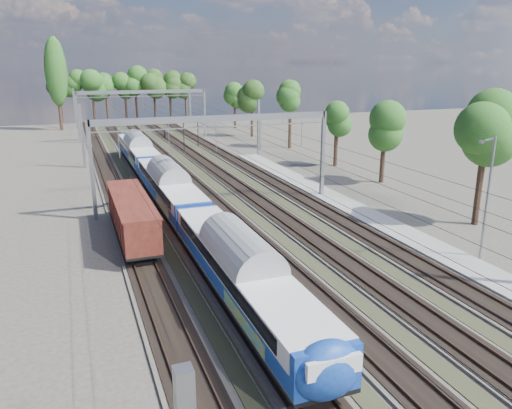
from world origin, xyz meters
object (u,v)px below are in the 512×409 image
object	(u,v)px
freight_boxcar	(132,215)
signal_far	(198,128)
emu_train	(169,183)
signal_near	(184,132)
worker	(165,135)
lamp_post	(487,195)

from	to	relation	value
freight_boxcar	signal_far	world-z (taller)	signal_far
emu_train	signal_near	bearing A→B (deg)	75.05
signal_far	worker	bearing A→B (deg)	90.75
emu_train	signal_far	xyz separation A→B (m)	(11.85, 36.11, 0.53)
worker	signal_far	size ratio (longest dim) A/B	0.35
freight_boxcar	worker	distance (m)	55.37
emu_train	signal_far	world-z (taller)	signal_far
emu_train	worker	xyz separation A→B (m)	(8.01, 46.28, -1.78)
signal_near	signal_far	distance (m)	5.97
emu_train	signal_near	world-z (taller)	signal_near
worker	lamp_post	distance (m)	67.89
worker	signal_far	world-z (taller)	signal_far
signal_far	lamp_post	xyz separation A→B (m)	(6.56, -56.80, 1.70)
emu_train	lamp_post	distance (m)	27.79
signal_near	worker	bearing A→B (deg)	98.50
emu_train	signal_near	size ratio (longest dim) A/B	12.62
freight_boxcar	signal_near	xyz separation A→B (m)	(12.85, 38.91, 1.21)
worker	signal_near	world-z (taller)	signal_near
emu_train	lamp_post	size ratio (longest dim) A/B	7.31
emu_train	lamp_post	bearing A→B (deg)	-48.33
signal_near	signal_far	world-z (taller)	signal_near
worker	signal_far	bearing A→B (deg)	177.79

